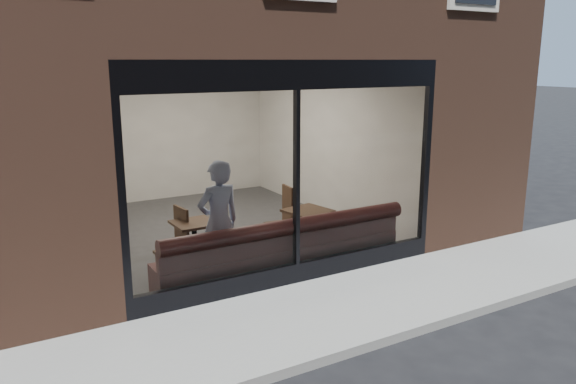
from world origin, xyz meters
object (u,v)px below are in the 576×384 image
cafe_chair_left (172,253)px  cafe_chair_right (278,224)px  banquette (283,260)px  cafe_table_left (194,223)px  cafe_table_right (308,211)px  person (219,223)px

cafe_chair_left → cafe_chair_right: 2.27m
banquette → cafe_table_left: 1.48m
banquette → cafe_table_left: bearing=140.8°
cafe_table_left → cafe_table_right: (1.91, -0.27, 0.00)m
cafe_table_left → cafe_chair_left: bearing=140.7°
cafe_chair_left → person: bearing=106.6°
cafe_chair_left → cafe_chair_right: cafe_chair_left is taller
person → cafe_chair_left: size_ratio=4.13×
person → banquette: bearing=162.4°
banquette → cafe_table_left: cafe_table_left is taller
person → cafe_chair_left: 1.23m
banquette → cafe_table_left: (-1.08, 0.88, 0.52)m
banquette → cafe_table_right: bearing=36.1°
person → cafe_chair_left: person is taller
banquette → cafe_chair_right: (0.84, 1.63, 0.01)m
cafe_chair_right → banquette: bearing=67.8°
cafe_table_right → cafe_chair_left: (-2.20, 0.52, -0.50)m
cafe_table_right → cafe_chair_right: cafe_table_right is taller
person → cafe_table_left: (-0.12, 0.70, -0.17)m
cafe_table_right → cafe_chair_left: 2.32m
banquette → cafe_table_right: (0.83, 0.60, 0.52)m
person → cafe_table_right: (1.79, 0.42, -0.17)m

